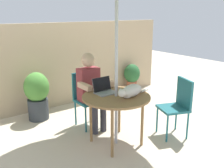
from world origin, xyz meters
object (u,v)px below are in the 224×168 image
object	(u,v)px
cat	(131,91)
potted_plant_near_fence	(37,94)
chair_occupied	(86,94)
potted_plant_by_chair	(132,76)
person_seated	(91,87)
laptop	(104,88)
patio_table	(116,100)
chair_empty	(178,103)

from	to	relation	value
cat	potted_plant_near_fence	world-z (taller)	cat
chair_occupied	potted_plant_by_chair	world-z (taller)	chair_occupied
person_seated	potted_plant_near_fence	world-z (taller)	person_seated
person_seated	laptop	size ratio (longest dim) A/B	4.07
chair_occupied	person_seated	size ratio (longest dim) A/B	0.73
chair_occupied	laptop	size ratio (longest dim) A/B	2.96
potted_plant_by_chair	person_seated	bearing A→B (deg)	-149.44
potted_plant_near_fence	person_seated	bearing A→B (deg)	-55.66
patio_table	chair_occupied	world-z (taller)	chair_occupied
patio_table	person_seated	size ratio (longest dim) A/B	0.77
potted_plant_near_fence	cat	bearing A→B (deg)	-66.78
patio_table	potted_plant_near_fence	world-z (taller)	potted_plant_near_fence
chair_empty	potted_plant_by_chair	bearing A→B (deg)	67.88
chair_occupied	potted_plant_near_fence	world-z (taller)	chair_occupied
cat	potted_plant_by_chair	distance (m)	2.52
patio_table	potted_plant_by_chair	bearing A→B (deg)	44.15
chair_empty	potted_plant_near_fence	distance (m)	2.42
patio_table	potted_plant_near_fence	xyz separation A→B (m)	(-0.59, 1.53, -0.20)
cat	chair_occupied	bearing A→B (deg)	97.80
laptop	potted_plant_by_chair	size ratio (longest dim) A/B	0.44
potted_plant_near_fence	potted_plant_by_chair	distance (m)	2.37
laptop	cat	bearing A→B (deg)	-64.20
chair_empty	laptop	distance (m)	1.17
laptop	potted_plant_by_chair	xyz separation A→B (m)	(1.82, 1.48, -0.40)
chair_empty	potted_plant_by_chair	world-z (taller)	chair_empty
person_seated	potted_plant_by_chair	bearing A→B (deg)	30.56
patio_table	laptop	distance (m)	0.27
chair_empty	laptop	bearing A→B (deg)	149.58
patio_table	chair_occupied	size ratio (longest dim) A/B	1.06
person_seated	potted_plant_near_fence	size ratio (longest dim) A/B	1.44
chair_occupied	patio_table	bearing A→B (deg)	-90.00
laptop	person_seated	bearing A→B (deg)	83.37
person_seated	potted_plant_near_fence	xyz separation A→B (m)	(-0.59, 0.86, -0.24)
cat	potted_plant_near_fence	xyz separation A→B (m)	(-0.72, 1.69, -0.35)
cat	potted_plant_near_fence	distance (m)	1.87
chair_empty	potted_plant_near_fence	xyz separation A→B (m)	(-1.52, 1.88, -0.07)
person_seated	cat	distance (m)	0.84
chair_occupied	chair_empty	xyz separation A→B (m)	(0.93, -1.17, 0.00)
cat	potted_plant_near_fence	bearing A→B (deg)	113.22
person_seated	potted_plant_by_chair	distance (m)	2.08
chair_occupied	cat	world-z (taller)	cat
person_seated	cat	size ratio (longest dim) A/B	1.93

